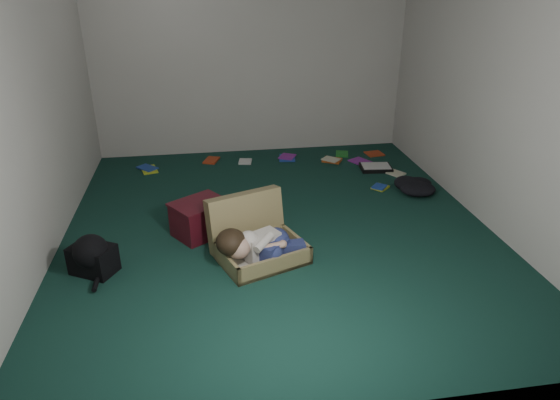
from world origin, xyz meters
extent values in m
plane|color=#13382E|center=(0.00, 0.00, 0.00)|extent=(4.50, 4.50, 0.00)
plane|color=silver|center=(0.00, 2.25, 1.30)|extent=(4.50, 0.00, 4.50)
plane|color=silver|center=(0.00, -2.25, 1.30)|extent=(4.50, 0.00, 4.50)
plane|color=silver|center=(-2.00, 0.00, 1.30)|extent=(0.00, 4.50, 4.50)
plane|color=silver|center=(2.00, 0.00, 1.30)|extent=(0.00, 4.50, 4.50)
cube|color=olive|center=(-0.22, -0.60, 0.08)|extent=(0.82, 0.71, 0.16)
cube|color=beige|center=(-0.22, -0.60, 0.04)|extent=(0.75, 0.63, 0.02)
cube|color=olive|center=(-0.33, -0.30, 0.25)|extent=(0.72, 0.44, 0.51)
cube|color=beige|center=(-0.23, -0.63, 0.17)|extent=(0.34, 0.29, 0.22)
sphere|color=tan|center=(-0.43, -0.74, 0.23)|extent=(0.19, 0.19, 0.19)
ellipsoid|color=black|center=(-0.49, -0.70, 0.26)|extent=(0.25, 0.26, 0.22)
ellipsoid|color=navy|center=(-0.10, -0.57, 0.17)|extent=(0.23, 0.26, 0.22)
cube|color=navy|center=(-0.13, -0.70, 0.16)|extent=(0.28, 0.27, 0.14)
cube|color=navy|center=(0.01, -0.66, 0.13)|extent=(0.24, 0.13, 0.11)
sphere|color=white|center=(0.09, -0.60, 0.11)|extent=(0.11, 0.11, 0.11)
sphere|color=white|center=(0.11, -0.66, 0.10)|extent=(0.10, 0.10, 0.10)
cylinder|color=tan|center=(-0.14, -0.73, 0.21)|extent=(0.19, 0.12, 0.07)
cube|color=#4A0F18|center=(-0.73, -0.04, 0.15)|extent=(0.58, 0.55, 0.30)
cube|color=#4A0F18|center=(-0.73, -0.04, 0.32)|extent=(0.60, 0.58, 0.02)
cube|color=black|center=(1.43, 1.29, 0.02)|extent=(0.41, 0.32, 0.05)
cube|color=white|center=(1.43, 1.29, 0.05)|extent=(0.36, 0.28, 0.01)
cube|color=#C5DB26|center=(-1.35, 1.70, 0.01)|extent=(0.21, 0.16, 0.02)
cube|color=#BD3B19|center=(-0.58, 1.91, 0.01)|extent=(0.26, 0.25, 0.02)
cube|color=white|center=(-0.15, 1.79, 0.01)|extent=(0.21, 0.25, 0.02)
cube|color=#1E42A3|center=(0.41, 1.84, 0.01)|extent=(0.22, 0.25, 0.02)
cube|color=#C45017|center=(0.97, 1.66, 0.01)|extent=(0.26, 0.25, 0.02)
cube|color=#268B2D|center=(1.16, 1.87, 0.01)|extent=(0.23, 0.18, 0.02)
cube|color=purple|center=(1.32, 1.58, 0.01)|extent=(0.26, 0.26, 0.02)
cube|color=beige|center=(1.60, 1.14, 0.01)|extent=(0.20, 0.24, 0.02)
cube|color=#C5DB26|center=(1.29, 0.73, 0.01)|extent=(0.24, 0.26, 0.02)
cube|color=#BD3B19|center=(1.59, 1.83, 0.01)|extent=(0.26, 0.24, 0.02)
camera|label=1|loc=(-0.64, -4.22, 2.27)|focal=32.00mm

